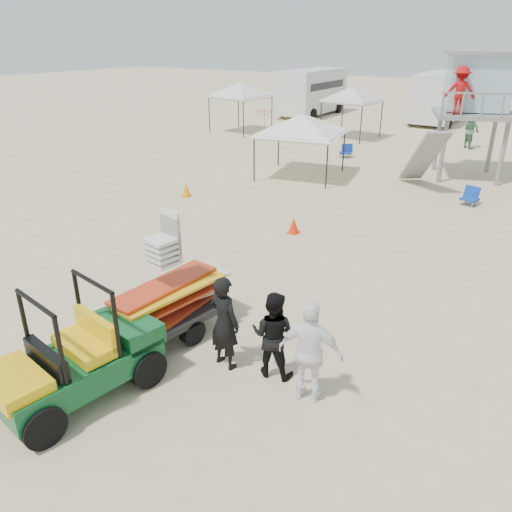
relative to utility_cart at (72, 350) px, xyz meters
The scene contains 18 objects.
ground 1.41m from the utility_cart, 66.79° to the left, with size 140.00×140.00×0.00m, color beige.
utility_cart is the anchor object (origin of this frame).
surf_trailer 2.34m from the utility_cart, 89.83° to the left, with size 1.64×2.58×2.26m.
man_left 2.54m from the utility_cart, 53.22° to the left, with size 0.65×0.43×1.78m, color black.
man_mid 3.30m from the utility_cart, 43.94° to the left, with size 0.78×0.61×1.61m, color black.
man_right 3.81m from the utility_cart, 32.29° to the left, with size 1.05×0.44×1.79m, color white.
lifeguard_tower 18.72m from the utility_cart, 83.46° to the left, with size 3.88×3.88×4.86m.
canopy_white_a 15.18m from the utility_cart, 104.29° to the left, with size 3.75×3.75×3.00m.
canopy_white_b 25.15m from the utility_cart, 118.36° to the left, with size 3.19×3.19×3.34m.
canopy_white_c 24.57m from the utility_cart, 102.72° to the left, with size 2.95×2.95×3.31m.
umbrella_a 23.97m from the utility_cart, 114.73° to the left, with size 1.72×1.75×1.57m, color red.
umbrella_b 21.77m from the utility_cart, 109.52° to the left, with size 1.71×1.75×1.57m, color yellow.
cone_near 8.60m from the utility_cart, 94.47° to the left, with size 0.34×0.34×0.50m, color #FF2908.
cone_far 11.34m from the utility_cart, 121.22° to the left, with size 0.34×0.34×0.50m, color orange.
beach_chair_a 19.41m from the utility_cart, 100.50° to the left, with size 0.73×0.82×0.64m.
beach_chair_c 14.80m from the utility_cart, 77.36° to the left, with size 0.66×0.71×0.64m.
rv_far_left 33.09m from the utility_cart, 110.49° to the left, with size 2.64×6.80×3.25m.
rv_mid_left 32.60m from the utility_cart, 94.54° to the left, with size 2.65×6.50×3.25m.
Camera 1 is at (5.67, -4.99, 5.51)m, focal length 35.00 mm.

